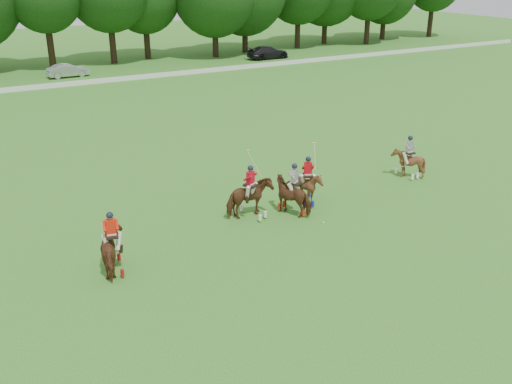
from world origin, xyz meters
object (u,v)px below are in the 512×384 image
car_right (268,52)px  polo_stripe_b (408,162)px  car_mid (68,70)px  polo_red_b (251,199)px  polo_red_a (113,250)px  polo_stripe_a (294,195)px  polo_ball (323,223)px  polo_red_c (307,187)px

car_right → polo_stripe_b: size_ratio=2.20×
car_mid → polo_red_b: (-0.27, -37.81, 0.25)m
car_mid → polo_red_b: size_ratio=1.32×
car_mid → polo_red_a: (-7.00, -39.53, 0.22)m
car_mid → polo_stripe_b: polo_stripe_b is taller
polo_stripe_a → car_right: bearing=61.1°
polo_red_b → car_mid: bearing=89.6°
polo_stripe_b → polo_ball: 7.78m
polo_red_c → polo_red_a: bearing=-169.7°
polo_stripe_a → polo_ball: bearing=-72.8°
polo_red_b → polo_stripe_b: 9.77m
car_right → polo_red_a: bearing=142.4°
car_right → polo_ball: (-20.68, -39.98, -0.69)m
polo_red_b → polo_ball: (2.45, -2.17, -0.86)m
car_right → polo_red_c: bearing=151.5°
polo_red_b → polo_ball: size_ratio=33.44×
polo_stripe_b → polo_ball: bearing=-160.6°
polo_stripe_a → car_mid: bearing=92.5°
polo_red_a → polo_ball: 9.23m
car_mid → polo_ball: 40.05m
polo_stripe_b → polo_red_b: bearing=-177.7°
car_right → polo_stripe_a: (-21.19, -38.35, 0.14)m
polo_stripe_a → polo_stripe_b: bearing=6.8°
polo_stripe_b → car_right: bearing=70.3°
polo_red_a → polo_stripe_b: bearing=7.3°
polo_red_b → polo_stripe_b: bearing=2.3°
polo_stripe_a → polo_stripe_b: (7.81, 0.94, -0.05)m
polo_red_b → polo_red_c: polo_red_b is taller
polo_ball → polo_stripe_a: bearing=107.2°
polo_red_a → polo_stripe_a: (8.68, 1.18, -0.01)m
car_mid → polo_stripe_b: 38.59m
polo_stripe_b → polo_red_a: bearing=-172.7°
car_right → polo_stripe_a: size_ratio=2.11×
car_mid → polo_red_a: polo_red_a is taller
polo_stripe_a → polo_ball: 1.90m
car_right → polo_stripe_a: polo_stripe_a is taller
polo_stripe_a → polo_red_b: bearing=164.6°
polo_red_c → polo_stripe_a: polo_red_c is taller
car_right → polo_stripe_b: 39.73m
polo_red_a → polo_ball: polo_red_a is taller
polo_red_c → polo_ball: polo_red_c is taller
car_mid → polo_ball: size_ratio=44.25×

